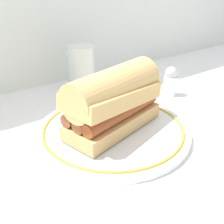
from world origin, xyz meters
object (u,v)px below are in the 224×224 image
sausage_sandwich (112,98)px  drinking_glass (82,72)px  plate (112,129)px  salt_shaker (170,82)px

sausage_sandwich → drinking_glass: 0.22m
plate → sausage_sandwich: 0.06m
sausage_sandwich → salt_shaker: bearing=2.3°
sausage_sandwich → plate: bearing=-14.3°
sausage_sandwich → drinking_glass: size_ratio=1.79×
drinking_glass → sausage_sandwich: bearing=-104.8°
drinking_glass → salt_shaker: size_ratio=1.59×
salt_shaker → drinking_glass: bearing=137.9°
plate → salt_shaker: size_ratio=3.96×
plate → drinking_glass: 0.22m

